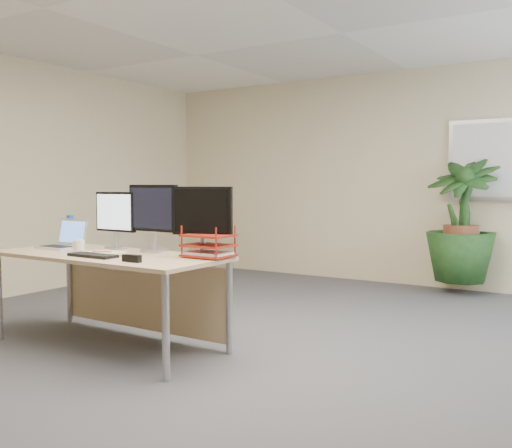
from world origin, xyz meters
The scene contains 17 objects.
floor centered at (0.00, 0.00, 0.00)m, with size 8.00×8.00×0.00m, color #414146.
back_wall centered at (0.00, 4.00, 1.35)m, with size 7.00×0.04×2.70m, color beige.
whiteboard centered at (1.20, 3.97, 1.55)m, with size 1.30×0.04×0.95m.
desk centered at (-1.07, 0.13, 0.58)m, with size 1.92×0.83×0.73m.
floor_plant centered at (0.77, 3.70, 0.75)m, with size 0.84×0.84×1.50m, color #183C15.
monitor_left centered at (-1.27, 0.30, 1.00)m, with size 0.43×0.19×0.47m.
monitor_right centered at (-0.86, 0.31, 1.04)m, with size 0.48×0.22×0.53m.
monitor_dark centered at (-0.35, 0.28, 1.03)m, with size 0.46×0.21×0.52m.
laptop centered at (-1.70, 0.12, 0.79)m, with size 0.34×0.30×0.24m.
keyboard centered at (-1.03, -0.18, 0.74)m, with size 0.41×0.14×0.02m, color black.
coffee_mug centered at (-1.37, -0.01, 0.78)m, with size 0.12×0.08×0.10m.
spiral_notebook centered at (-1.11, 0.03, 0.74)m, with size 0.28×0.21×0.01m, color white.
orange_pen centered at (-1.11, -0.01, 0.75)m, with size 0.01×0.01×0.15m, color orange.
yellow_highlighter centered at (-0.92, -0.05, 0.74)m, with size 0.02×0.02×0.12m, color yellow.
water_bottle centered at (-1.88, 0.34, 0.86)m, with size 0.07×0.07×0.26m.
letter_tray centered at (-0.28, 0.25, 0.81)m, with size 0.35×0.27×0.16m.
stapler centered at (-0.58, -0.23, 0.76)m, with size 0.15×0.04×0.05m, color black.
Camera 1 is at (2.23, -3.10, 1.27)m, focal length 40.00 mm.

